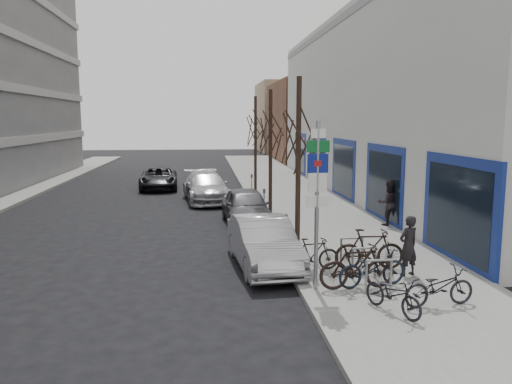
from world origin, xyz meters
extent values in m
plane|color=black|center=(0.00, 0.00, 0.00)|extent=(120.00, 120.00, 0.00)
cube|color=slate|center=(4.50, 10.00, 0.07)|extent=(5.00, 70.00, 0.15)
cube|color=#B7B7B2|center=(17.00, 16.00, 5.00)|extent=(20.00, 32.00, 10.00)
cube|color=brown|center=(13.00, 40.00, 4.00)|extent=(12.00, 14.00, 8.00)
cube|color=#937A5B|center=(13.50, 55.00, 4.50)|extent=(13.00, 12.00, 9.00)
cylinder|color=gray|center=(2.40, 0.00, 2.10)|extent=(0.10, 0.10, 4.20)
cube|color=white|center=(2.40, -0.03, 3.90)|extent=(0.35, 0.03, 0.22)
cube|color=#0C5926|center=(2.40, -0.03, 3.60)|extent=(0.55, 0.03, 0.28)
cube|color=navy|center=(2.40, -0.03, 3.20)|extent=(0.50, 0.03, 0.45)
cube|color=maroon|center=(2.40, -0.04, 3.20)|extent=(0.18, 0.02, 0.14)
cube|color=white|center=(2.40, -0.03, 2.75)|extent=(0.45, 0.03, 0.45)
cube|color=white|center=(2.40, -0.03, 2.30)|extent=(0.55, 0.03, 0.28)
cylinder|color=gray|center=(3.50, -0.50, 0.55)|extent=(0.06, 0.06, 0.80)
cylinder|color=gray|center=(4.10, -0.50, 0.55)|extent=(0.06, 0.06, 0.80)
cylinder|color=gray|center=(3.80, -0.50, 0.95)|extent=(0.60, 0.06, 0.06)
cylinder|color=gray|center=(3.50, 0.60, 0.55)|extent=(0.06, 0.06, 0.80)
cylinder|color=gray|center=(4.10, 0.60, 0.55)|extent=(0.06, 0.06, 0.80)
cylinder|color=gray|center=(3.80, 0.60, 0.95)|extent=(0.60, 0.06, 0.06)
cylinder|color=gray|center=(3.50, 1.70, 0.55)|extent=(0.06, 0.06, 0.80)
cylinder|color=gray|center=(4.10, 1.70, 0.55)|extent=(0.06, 0.06, 0.80)
cylinder|color=gray|center=(3.80, 1.70, 0.95)|extent=(0.60, 0.06, 0.06)
cylinder|color=black|center=(2.60, 3.50, 2.75)|extent=(0.16, 0.16, 5.50)
cylinder|color=black|center=(2.60, 10.00, 2.75)|extent=(0.16, 0.16, 5.50)
cylinder|color=black|center=(2.60, 16.50, 2.75)|extent=(0.16, 0.16, 5.50)
cylinder|color=gray|center=(2.15, 3.00, 0.70)|extent=(0.05, 0.05, 1.10)
cube|color=#3F3F44|center=(2.15, 3.00, 1.33)|extent=(0.10, 0.08, 0.18)
cylinder|color=gray|center=(2.15, 8.50, 0.70)|extent=(0.05, 0.05, 1.10)
cube|color=#3F3F44|center=(2.15, 8.50, 1.33)|extent=(0.10, 0.08, 0.18)
cylinder|color=gray|center=(2.15, 14.00, 0.70)|extent=(0.05, 0.05, 1.10)
cube|color=#3F3F44|center=(2.15, 14.00, 1.33)|extent=(0.10, 0.08, 0.18)
imported|color=black|center=(3.69, -1.71, 0.63)|extent=(1.10, 1.63, 0.96)
imported|color=black|center=(3.38, -0.17, 0.72)|extent=(1.92, 0.66, 1.15)
imported|color=black|center=(3.80, -0.03, 0.71)|extent=(1.90, 0.94, 1.12)
imported|color=black|center=(2.62, 1.39, 0.62)|extent=(1.58, 0.64, 0.93)
imported|color=black|center=(4.84, -1.44, 0.66)|extent=(1.72, 0.72, 1.02)
imported|color=black|center=(4.18, 1.33, 0.73)|extent=(1.95, 0.66, 1.17)
imported|color=#B3B4B9|center=(1.40, 2.33, 0.72)|extent=(1.93, 4.48, 1.44)
imported|color=#4B4A4F|center=(1.40, 8.33, 0.74)|extent=(2.01, 4.42, 1.47)
imported|color=#AAABAF|center=(-0.20, 14.26, 0.75)|extent=(2.75, 5.40, 1.50)
imported|color=black|center=(-3.08, 19.28, 0.66)|extent=(2.49, 4.90, 1.33)
imported|color=black|center=(5.03, 0.73, 0.95)|extent=(0.69, 0.58, 1.60)
imported|color=black|center=(6.80, 6.89, 1.04)|extent=(0.66, 0.46, 1.78)
camera|label=1|loc=(-0.23, -11.49, 4.22)|focal=35.00mm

